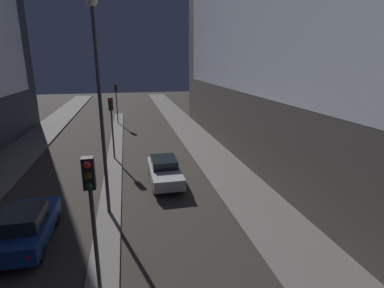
{
  "coord_description": "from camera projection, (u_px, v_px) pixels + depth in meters",
  "views": [
    {
      "loc": [
        1.12,
        -3.5,
        7.05
      ],
      "look_at": [
        5.18,
        15.14,
        1.69
      ],
      "focal_mm": 28.0,
      "sensor_mm": 36.0,
      "label": 1
    }
  ],
  "objects": [
    {
      "name": "median_strip",
      "position": [
        115.0,
        154.0,
        23.2
      ],
      "size": [
        1.08,
        36.79,
        0.11
      ],
      "color": "#66605B",
      "rests_on": "ground"
    },
    {
      "name": "traffic_light_near",
      "position": [
        91.0,
        198.0,
        8.25
      ],
      "size": [
        0.32,
        0.42,
        4.45
      ],
      "color": "#383838",
      "rests_on": "median_strip"
    },
    {
      "name": "traffic_light_mid",
      "position": [
        111.0,
        114.0,
        21.07
      ],
      "size": [
        0.32,
        0.42,
        4.45
      ],
      "color": "#383838",
      "rests_on": "median_strip"
    },
    {
      "name": "traffic_light_far",
      "position": [
        116.0,
        94.0,
        33.24
      ],
      "size": [
        0.32,
        0.42,
        4.45
      ],
      "color": "#383838",
      "rests_on": "median_strip"
    },
    {
      "name": "street_lamp",
      "position": [
        99.0,
        87.0,
        12.63
      ],
      "size": [
        0.45,
        0.45,
        9.42
      ],
      "color": "#383838",
      "rests_on": "median_strip"
    },
    {
      "name": "car_left_lane",
      "position": [
        24.0,
        227.0,
        11.69
      ],
      "size": [
        1.85,
        4.12,
        1.55
      ],
      "color": "navy",
      "rests_on": "ground"
    },
    {
      "name": "car_right_lane",
      "position": [
        165.0,
        170.0,
        17.78
      ],
      "size": [
        1.71,
        4.46,
        1.41
      ],
      "color": "#B2B2B7",
      "rests_on": "ground"
    }
  ]
}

